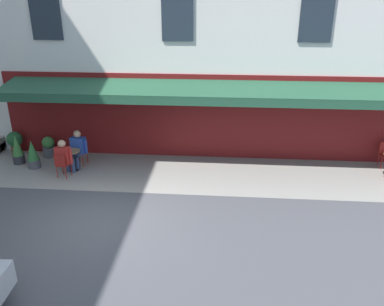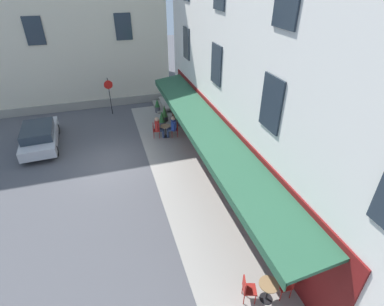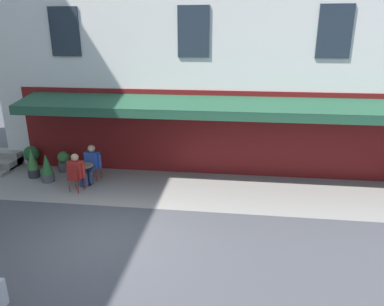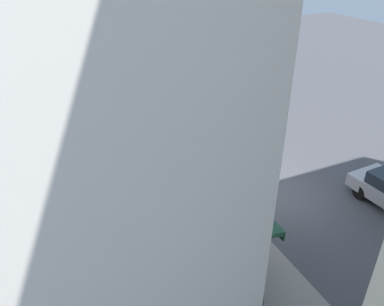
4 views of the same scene
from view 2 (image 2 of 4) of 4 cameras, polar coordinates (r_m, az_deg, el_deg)
ground_plane at (r=16.23m, az=-14.91°, el=-1.77°), size 70.00×70.00×0.00m
sidewalk_cafe_terrace at (r=13.97m, az=0.14°, el=-6.59°), size 20.50×3.20×0.01m
cafe_building_facade at (r=13.55m, az=29.18°, el=23.19°), size 20.00×10.70×15.00m
back_alley_steps at (r=22.44m, az=-4.49°, el=9.56°), size 2.40×1.75×0.60m
cafe_table_near_entrance at (r=10.06m, az=14.46°, el=-24.14°), size 0.60×0.60×0.75m
cafe_chair_red_under_awning at (r=9.89m, az=10.61°, el=-24.24°), size 0.50×0.50×0.91m
cafe_chair_red_corner_right at (r=10.26m, az=17.87°, el=-22.81°), size 0.41×0.41×0.91m
cafe_table_mid_terrace at (r=17.98m, az=-5.14°, el=4.53°), size 0.60×0.60×0.75m
cafe_chair_red_back_row at (r=17.96m, az=-7.17°, el=4.58°), size 0.47×0.47×0.91m
cafe_chair_red_facing_street at (r=17.97m, az=-3.13°, el=4.80°), size 0.47×0.47×0.91m
seated_patron_in_blue at (r=17.89m, az=-3.84°, el=5.24°), size 0.69×0.63×1.35m
seated_companion_in_red at (r=17.89m, az=-6.51°, el=5.08°), size 0.68×0.61×1.33m
no_parking_sign at (r=21.30m, az=-15.76°, el=11.70°), size 0.12×0.58×2.60m
potted_plant_entrance_right at (r=20.03m, az=-5.32°, el=7.65°), size 0.42×0.42×1.12m
potted_plant_under_sign at (r=21.43m, az=-6.72°, el=9.07°), size 0.37×0.37×1.02m
potted_plant_by_steps at (r=19.46m, az=-2.66°, el=6.54°), size 0.47×0.47×0.82m
potted_plant_entrance_left at (r=20.63m, az=-3.45°, el=8.51°), size 0.60×0.60×0.95m
potted_plant_mid_terrace at (r=19.31m, az=-5.82°, el=6.56°), size 0.43×0.43×1.05m
parked_car_silver at (r=18.86m, az=-27.40°, el=2.99°), size 4.38×2.01×1.33m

